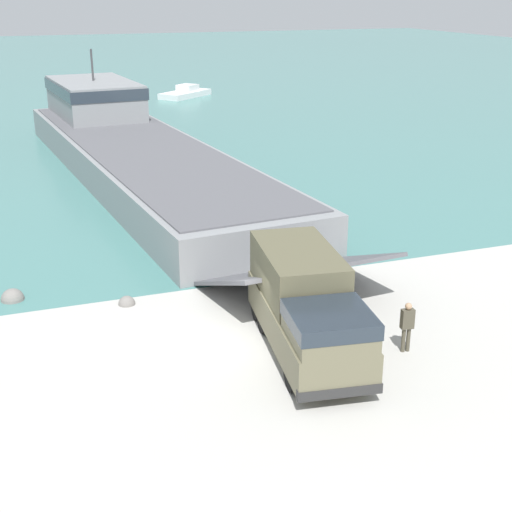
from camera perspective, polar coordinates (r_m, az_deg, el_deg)
The scene contains 8 objects.
ground_plane at distance 25.38m, azimuth -2.44°, elevation -6.79°, with size 240.00×240.00×0.00m, color #B7B5AD.
water_surface at distance 117.18m, azimuth -17.16°, elevation 14.01°, with size 240.00×180.00×0.01m, color #477F7A.
landing_craft at distance 50.04m, azimuth -10.03°, elevation 8.84°, with size 11.34×42.73×7.31m.
military_truck at distance 24.05m, azimuth 4.08°, elevation -3.99°, with size 3.60×7.69×3.28m.
soldier_on_ramp at distance 24.74m, azimuth 11.99°, elevation -5.30°, with size 0.46×0.28×1.81m.
moored_boat_a at distance 84.40m, azimuth -5.66°, elevation 12.86°, with size 6.92×6.40×1.35m.
shoreline_rock_a at distance 30.16m, azimuth -18.88°, elevation -3.34°, with size 0.93×0.93×0.93m, color gray.
shoreline_rock_b at distance 28.62m, azimuth -10.29°, elevation -3.81°, with size 0.67×0.67×0.67m, color gray.
Camera 1 is at (-6.69, -21.52, 11.67)m, focal length 50.00 mm.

